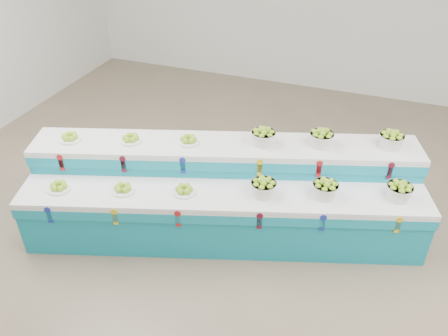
# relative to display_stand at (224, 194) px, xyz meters

# --- Properties ---
(ground) EXTENTS (10.00, 10.00, 0.00)m
(ground) POSITION_rel_display_stand_xyz_m (0.64, -0.52, -0.51)
(ground) COLOR #685D48
(ground) RESTS_ON ground
(display_stand) EXTENTS (4.65, 2.48, 1.02)m
(display_stand) POSITION_rel_display_stand_xyz_m (0.00, 0.00, 0.00)
(display_stand) COLOR teal
(display_stand) RESTS_ON ground
(plate_lower_left) EXTENTS (0.32, 0.32, 0.10)m
(plate_lower_left) POSITION_rel_display_stand_xyz_m (-1.63, -0.82, 0.26)
(plate_lower_left) COLOR white
(plate_lower_left) RESTS_ON display_stand
(plate_lower_mid) EXTENTS (0.32, 0.32, 0.10)m
(plate_lower_mid) POSITION_rel_display_stand_xyz_m (-0.96, -0.60, 0.26)
(plate_lower_mid) COLOR white
(plate_lower_mid) RESTS_ON display_stand
(plate_lower_right) EXTENTS (0.32, 0.32, 0.10)m
(plate_lower_right) POSITION_rel_display_stand_xyz_m (-0.32, -0.39, 0.26)
(plate_lower_right) COLOR white
(plate_lower_right) RESTS_ON display_stand
(basket_lower_left) EXTENTS (0.35, 0.35, 0.21)m
(basket_lower_left) POSITION_rel_display_stand_xyz_m (0.50, -0.13, 0.31)
(basket_lower_left) COLOR silver
(basket_lower_left) RESTS_ON display_stand
(basket_lower_mid) EXTENTS (0.35, 0.35, 0.21)m
(basket_lower_mid) POSITION_rel_display_stand_xyz_m (1.13, 0.07, 0.31)
(basket_lower_mid) COLOR silver
(basket_lower_mid) RESTS_ON display_stand
(basket_lower_right) EXTENTS (0.35, 0.35, 0.21)m
(basket_lower_right) POSITION_rel_display_stand_xyz_m (1.87, 0.31, 0.31)
(basket_lower_right) COLOR silver
(basket_lower_right) RESTS_ON display_stand
(plate_upper_left) EXTENTS (0.32, 0.32, 0.10)m
(plate_upper_left) POSITION_rel_display_stand_xyz_m (-1.80, -0.29, 0.56)
(plate_upper_left) COLOR white
(plate_upper_left) RESTS_ON display_stand
(plate_upper_mid) EXTENTS (0.32, 0.32, 0.10)m
(plate_upper_mid) POSITION_rel_display_stand_xyz_m (-1.13, -0.07, 0.56)
(plate_upper_mid) COLOR white
(plate_upper_mid) RESTS_ON display_stand
(plate_upper_right) EXTENTS (0.32, 0.32, 0.10)m
(plate_upper_right) POSITION_rel_display_stand_xyz_m (-0.49, 0.14, 0.56)
(plate_upper_right) COLOR white
(plate_upper_right) RESTS_ON display_stand
(basket_upper_left) EXTENTS (0.35, 0.35, 0.21)m
(basket_upper_left) POSITION_rel_display_stand_xyz_m (0.33, 0.40, 0.61)
(basket_upper_left) COLOR silver
(basket_upper_left) RESTS_ON display_stand
(basket_upper_mid) EXTENTS (0.35, 0.35, 0.21)m
(basket_upper_mid) POSITION_rel_display_stand_xyz_m (0.96, 0.60, 0.61)
(basket_upper_mid) COLOR silver
(basket_upper_mid) RESTS_ON display_stand
(basket_upper_right) EXTENTS (0.35, 0.35, 0.21)m
(basket_upper_right) POSITION_rel_display_stand_xyz_m (1.70, 0.84, 0.61)
(basket_upper_right) COLOR silver
(basket_upper_right) RESTS_ON display_stand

